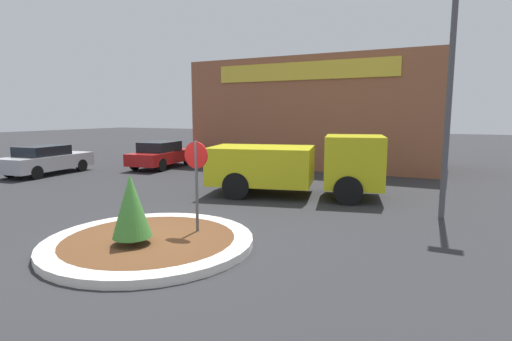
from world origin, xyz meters
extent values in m
plane|color=#2D2D30|center=(0.00, 0.00, 0.00)|extent=(120.00, 120.00, 0.00)
cylinder|color=silver|center=(0.00, 0.00, 0.09)|extent=(4.65, 4.65, 0.18)
cylinder|color=brown|center=(0.00, 0.00, 0.09)|extent=(3.82, 3.82, 0.18)
cylinder|color=#4C4C51|center=(0.65, 0.94, 1.16)|extent=(0.07, 0.07, 2.33)
cylinder|color=#B71414|center=(0.65, 0.94, 2.00)|extent=(0.63, 0.03, 0.63)
cylinder|color=brown|center=(-0.04, -0.48, 0.26)|extent=(0.08, 0.08, 0.16)
cone|color=#3D7F33|center=(-0.04, -0.48, 1.02)|extent=(0.83, 0.83, 1.36)
cube|color=gold|center=(2.97, 7.15, 1.31)|extent=(2.42, 2.66, 1.77)
cube|color=gold|center=(-0.23, 6.38, 1.09)|extent=(4.11, 3.17, 1.33)
cube|color=black|center=(3.63, 7.31, 1.62)|extent=(0.51, 1.98, 0.62)
cylinder|color=black|center=(2.54, 8.17, 0.48)|extent=(0.99, 0.48, 0.95)
cylinder|color=black|center=(3.05, 6.04, 0.48)|extent=(0.99, 0.48, 0.95)
cylinder|color=black|center=(-1.14, 7.30, 0.48)|extent=(0.99, 0.48, 0.95)
cylinder|color=black|center=(-0.63, 5.16, 0.48)|extent=(0.99, 0.48, 0.95)
cube|color=#93563D|center=(-1.05, 15.94, 2.96)|extent=(13.62, 6.00, 5.92)
cube|color=gold|center=(-1.05, 12.91, 5.11)|extent=(9.54, 0.08, 0.90)
cube|color=#B7B7BC|center=(-11.79, 6.20, 0.61)|extent=(2.23, 4.54, 0.68)
cube|color=black|center=(-11.77, 5.98, 1.18)|extent=(1.79, 2.25, 0.47)
cylinder|color=black|center=(-12.75, 7.47, 0.32)|extent=(0.26, 0.65, 0.63)
cylinder|color=black|center=(-11.10, 7.63, 0.32)|extent=(0.26, 0.65, 0.63)
cylinder|color=black|center=(-12.48, 4.76, 0.32)|extent=(0.26, 0.65, 0.63)
cylinder|color=black|center=(-10.83, 4.93, 0.32)|extent=(0.26, 0.65, 0.63)
cube|color=#B21919|center=(-8.31, 10.65, 0.61)|extent=(2.30, 4.62, 0.63)
cube|color=black|center=(-8.29, 10.43, 1.18)|extent=(1.80, 2.30, 0.53)
cylinder|color=black|center=(-9.29, 11.92, 0.35)|extent=(0.28, 0.71, 0.69)
cylinder|color=black|center=(-7.68, 12.12, 0.35)|extent=(0.28, 0.71, 0.69)
cylinder|color=black|center=(-8.95, 9.19, 0.35)|extent=(0.28, 0.71, 0.69)
cylinder|color=black|center=(-7.34, 9.39, 0.35)|extent=(0.28, 0.71, 0.69)
cylinder|color=#4C4C51|center=(5.84, 5.56, 3.24)|extent=(0.16, 0.16, 6.48)
camera|label=1|loc=(5.96, -6.72, 2.94)|focal=28.00mm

